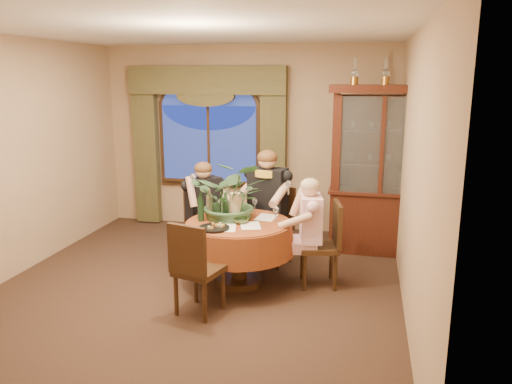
% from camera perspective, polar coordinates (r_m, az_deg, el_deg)
% --- Properties ---
extents(floor, '(5.00, 5.00, 0.00)m').
position_cam_1_polar(floor, '(5.75, -6.91, -11.01)').
color(floor, black).
rests_on(floor, ground).
extents(wall_back, '(4.50, 0.00, 4.50)m').
position_cam_1_polar(wall_back, '(7.70, -0.99, 6.10)').
color(wall_back, '#9D7C5B').
rests_on(wall_back, ground).
extents(wall_right, '(0.00, 5.00, 5.00)m').
position_cam_1_polar(wall_right, '(5.04, 17.52, 1.76)').
color(wall_right, '#9D7C5B').
rests_on(wall_right, ground).
extents(ceiling, '(5.00, 5.00, 0.00)m').
position_cam_1_polar(ceiling, '(5.27, -7.78, 18.01)').
color(ceiling, white).
rests_on(ceiling, wall_back).
extents(window, '(1.62, 0.10, 1.32)m').
position_cam_1_polar(window, '(7.81, -5.41, 5.40)').
color(window, navy).
rests_on(window, wall_back).
extents(arched_transom, '(1.60, 0.06, 0.44)m').
position_cam_1_polar(arched_transom, '(7.75, -5.53, 11.12)').
color(arched_transom, navy).
rests_on(arched_transom, wall_back).
extents(drapery_left, '(0.38, 0.14, 2.32)m').
position_cam_1_polar(drapery_left, '(8.16, -12.42, 4.63)').
color(drapery_left, '#413D21').
rests_on(drapery_left, floor).
extents(drapery_right, '(0.38, 0.14, 2.32)m').
position_cam_1_polar(drapery_right, '(7.53, 1.99, 4.24)').
color(drapery_right, '#413D21').
rests_on(drapery_right, floor).
extents(swag_valance, '(2.45, 0.16, 0.42)m').
position_cam_1_polar(swag_valance, '(7.67, -5.76, 12.59)').
color(swag_valance, '#413D21').
rests_on(swag_valance, wall_back).
extents(dining_table, '(1.34, 1.34, 0.75)m').
position_cam_1_polar(dining_table, '(5.72, -1.97, -7.00)').
color(dining_table, maroon).
rests_on(dining_table, floor).
extents(china_cabinet, '(1.38, 0.55, 2.23)m').
position_cam_1_polar(china_cabinet, '(6.79, 14.00, 2.35)').
color(china_cabinet, black).
rests_on(china_cabinet, floor).
extents(oil_lamp_left, '(0.11, 0.11, 0.34)m').
position_cam_1_polar(oil_lamp_left, '(6.69, 11.21, 13.41)').
color(oil_lamp_left, '#A5722D').
rests_on(oil_lamp_left, china_cabinet).
extents(oil_lamp_center, '(0.11, 0.11, 0.34)m').
position_cam_1_polar(oil_lamp_center, '(6.68, 14.62, 13.24)').
color(oil_lamp_center, '#A5722D').
rests_on(oil_lamp_center, china_cabinet).
extents(oil_lamp_right, '(0.11, 0.11, 0.34)m').
position_cam_1_polar(oil_lamp_right, '(6.71, 18.02, 13.03)').
color(oil_lamp_right, '#A5722D').
rests_on(oil_lamp_right, china_cabinet).
extents(chair_right, '(0.50, 0.50, 0.96)m').
position_cam_1_polar(chair_right, '(5.71, 7.20, -6.00)').
color(chair_right, black).
rests_on(chair_right, floor).
extents(chair_back_right, '(0.53, 0.53, 0.96)m').
position_cam_1_polar(chair_back_right, '(6.32, 1.90, -4.00)').
color(chair_back_right, black).
rests_on(chair_back_right, floor).
extents(chair_back, '(0.59, 0.59, 0.96)m').
position_cam_1_polar(chair_back, '(6.37, -5.67, -3.94)').
color(chair_back, black).
rests_on(chair_back, floor).
extents(chair_front_left, '(0.52, 0.52, 0.96)m').
position_cam_1_polar(chair_front_left, '(5.05, -6.49, -8.56)').
color(chair_front_left, black).
rests_on(chair_front_left, floor).
extents(person_pink, '(0.49, 0.52, 1.25)m').
position_cam_1_polar(person_pink, '(5.65, 6.25, -4.62)').
color(person_pink, beige).
rests_on(person_pink, floor).
extents(person_back, '(0.64, 0.64, 1.31)m').
position_cam_1_polar(person_back, '(6.36, -6.01, -2.32)').
color(person_back, black).
rests_on(person_back, floor).
extents(person_scarf, '(0.62, 0.58, 1.46)m').
position_cam_1_polar(person_scarf, '(6.29, 1.35, -1.71)').
color(person_scarf, black).
rests_on(person_scarf, floor).
extents(stoneware_vase, '(0.16, 0.16, 0.30)m').
position_cam_1_polar(stoneware_vase, '(5.68, -2.37, -1.59)').
color(stoneware_vase, tan).
rests_on(stoneware_vase, dining_table).
extents(centerpiece_plant, '(0.87, 0.97, 0.76)m').
position_cam_1_polar(centerpiece_plant, '(5.62, -2.76, 2.73)').
color(centerpiece_plant, '#335734').
rests_on(centerpiece_plant, dining_table).
extents(olive_bowl, '(0.17, 0.17, 0.05)m').
position_cam_1_polar(olive_bowl, '(5.53, -1.75, -3.32)').
color(olive_bowl, '#4E5E32').
rests_on(olive_bowl, dining_table).
extents(cheese_platter, '(0.33, 0.33, 0.02)m').
position_cam_1_polar(cheese_platter, '(5.34, -4.83, -4.13)').
color(cheese_platter, black).
rests_on(cheese_platter, dining_table).
extents(wine_bottle_0, '(0.07, 0.07, 0.33)m').
position_cam_1_polar(wine_bottle_0, '(5.76, -5.35, -1.27)').
color(wine_bottle_0, tan).
rests_on(wine_bottle_0, dining_table).
extents(wine_bottle_1, '(0.07, 0.07, 0.33)m').
position_cam_1_polar(wine_bottle_1, '(5.56, -3.53, -1.76)').
color(wine_bottle_1, black).
rests_on(wine_bottle_1, dining_table).
extents(wine_bottle_2, '(0.07, 0.07, 0.33)m').
position_cam_1_polar(wine_bottle_2, '(5.65, -3.62, -1.51)').
color(wine_bottle_2, tan).
rests_on(wine_bottle_2, dining_table).
extents(wine_bottle_3, '(0.07, 0.07, 0.33)m').
position_cam_1_polar(wine_bottle_3, '(5.61, -6.34, -1.67)').
color(wine_bottle_3, black).
rests_on(wine_bottle_3, dining_table).
extents(wine_bottle_4, '(0.07, 0.07, 0.33)m').
position_cam_1_polar(wine_bottle_4, '(5.77, -3.84, -1.21)').
color(wine_bottle_4, black).
rests_on(wine_bottle_4, dining_table).
extents(tasting_paper_0, '(0.29, 0.35, 0.00)m').
position_cam_1_polar(tasting_paper_0, '(5.43, -0.65, -3.86)').
color(tasting_paper_0, white).
rests_on(tasting_paper_0, dining_table).
extents(tasting_paper_1, '(0.24, 0.32, 0.00)m').
position_cam_1_polar(tasting_paper_1, '(5.74, 1.18, -2.92)').
color(tasting_paper_1, white).
rests_on(tasting_paper_1, dining_table).
extents(tasting_paper_2, '(0.27, 0.34, 0.00)m').
position_cam_1_polar(tasting_paper_2, '(5.36, -3.47, -4.12)').
color(tasting_paper_2, white).
rests_on(tasting_paper_2, dining_table).
extents(wine_glass_person_pink, '(0.07, 0.07, 0.18)m').
position_cam_1_polar(wine_glass_person_pink, '(5.57, 2.29, -2.52)').
color(wine_glass_person_pink, silver).
rests_on(wine_glass_person_pink, dining_table).
extents(wine_glass_person_back, '(0.07, 0.07, 0.18)m').
position_cam_1_polar(wine_glass_person_back, '(5.92, -4.07, -1.58)').
color(wine_glass_person_back, silver).
rests_on(wine_glass_person_back, dining_table).
extents(wine_glass_person_scarf, '(0.07, 0.07, 0.18)m').
position_cam_1_polar(wine_glass_person_scarf, '(5.93, -0.15, -1.53)').
color(wine_glass_person_scarf, silver).
rests_on(wine_glass_person_scarf, dining_table).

